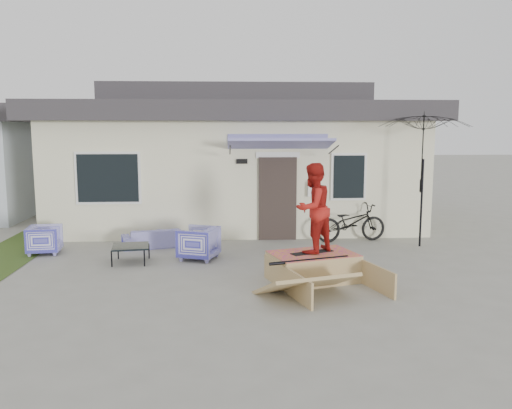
{
  "coord_description": "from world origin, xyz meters",
  "views": [
    {
      "loc": [
        -0.3,
        -8.74,
        2.84
      ],
      "look_at": [
        0.3,
        1.8,
        1.3
      ],
      "focal_mm": 37.22,
      "sensor_mm": 36.0,
      "label": 1
    }
  ],
  "objects": [
    {
      "name": "skater",
      "position": [
        1.3,
        0.86,
        1.4
      ],
      "size": [
        1.03,
        1.01,
        1.67
      ],
      "primitive_type": "imported",
      "rotation": [
        0.0,
        0.0,
        3.86
      ],
      "color": "#A61A14",
      "rests_on": "skateboard"
    },
    {
      "name": "ground",
      "position": [
        0.0,
        0.0,
        0.0
      ],
      "size": [
        90.0,
        90.0,
        0.0
      ],
      "primitive_type": "plane",
      "color": "gray",
      "rests_on": "ground"
    },
    {
      "name": "bicycle",
      "position": [
        2.81,
        4.15,
        0.58
      ],
      "size": [
        1.9,
        0.94,
        1.16
      ],
      "primitive_type": "imported",
      "rotation": [
        0.0,
        0.0,
        1.74
      ],
      "color": "black",
      "rests_on": "ground"
    },
    {
      "name": "coffee_table",
      "position": [
        -2.32,
        2.34,
        0.18
      ],
      "size": [
        0.84,
        0.84,
        0.37
      ],
      "primitive_type": "cube",
      "rotation": [
        0.0,
        0.0,
        0.13
      ],
      "color": "black",
      "rests_on": "ground"
    },
    {
      "name": "armchair_right",
      "position": [
        -0.91,
        2.56,
        0.39
      ],
      "size": [
        0.92,
        0.95,
        0.78
      ],
      "primitive_type": "imported",
      "rotation": [
        0.0,
        0.0,
        -1.91
      ],
      "color": "#2C2AA5",
      "rests_on": "ground"
    },
    {
      "name": "patio_umbrella",
      "position": [
        4.35,
        3.51,
        1.75
      ],
      "size": [
        2.4,
        2.26,
        2.2
      ],
      "color": "black",
      "rests_on": "ground"
    },
    {
      "name": "armchair_left",
      "position": [
        -4.41,
        3.26,
        0.36
      ],
      "size": [
        0.72,
        0.76,
        0.71
      ],
      "primitive_type": "imported",
      "rotation": [
        0.0,
        0.0,
        1.69
      ],
      "color": "#2C2AA5",
      "rests_on": "ground"
    },
    {
      "name": "house",
      "position": [
        0.0,
        7.99,
        1.94
      ],
      "size": [
        10.8,
        8.49,
        4.1
      ],
      "color": "beige",
      "rests_on": "ground"
    },
    {
      "name": "skate_ramp",
      "position": [
        1.31,
        0.81,
        0.25
      ],
      "size": [
        2.05,
        2.39,
        0.51
      ],
      "primitive_type": null,
      "rotation": [
        0.0,
        0.0,
        0.29
      ],
      "color": "tan",
      "rests_on": "ground"
    },
    {
      "name": "loveseat",
      "position": [
        -2.01,
        3.8,
        0.3
      ],
      "size": [
        1.59,
        0.83,
        0.6
      ],
      "primitive_type": "imported",
      "rotation": [
        0.0,
        0.0,
        3.41
      ],
      "color": "#2C2AA5",
      "rests_on": "ground"
    },
    {
      "name": "skateboard",
      "position": [
        1.3,
        0.86,
        0.53
      ],
      "size": [
        0.86,
        0.55,
        0.05
      ],
      "primitive_type": "cube",
      "rotation": [
        0.0,
        0.0,
        0.43
      ],
      "color": "black",
      "rests_on": "skate_ramp"
    }
  ]
}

